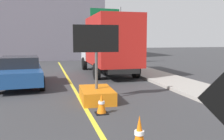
# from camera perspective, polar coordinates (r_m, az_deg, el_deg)

# --- Properties ---
(lane_center_stripe) EXTENTS (0.14, 36.00, 0.01)m
(lane_center_stripe) POSITION_cam_1_polar(r_m,az_deg,el_deg) (6.66, -4.05, -12.19)
(lane_center_stripe) COLOR yellow
(lane_center_stripe) RESTS_ON ground
(arrow_board_trailer) EXTENTS (1.60, 1.85, 2.70)m
(arrow_board_trailer) POSITION_cam_1_polar(r_m,az_deg,el_deg) (8.88, -3.58, -4.10)
(arrow_board_trailer) COLOR orange
(arrow_board_trailer) RESTS_ON ground
(box_truck) EXTENTS (2.60, 7.25, 3.55)m
(box_truck) POSITION_cam_1_polar(r_m,az_deg,el_deg) (15.59, -0.80, 5.97)
(box_truck) COLOR black
(box_truck) RESTS_ON ground
(pickup_car) EXTENTS (2.25, 4.64, 1.38)m
(pickup_car) POSITION_cam_1_polar(r_m,az_deg,el_deg) (12.51, -20.34, -0.26)
(pickup_car) COLOR navy
(pickup_car) RESTS_ON ground
(highway_guide_sign) EXTENTS (2.78, 0.37, 5.00)m
(highway_guide_sign) POSITION_cam_1_polar(r_m,az_deg,el_deg) (21.82, -0.06, 10.30)
(highway_guide_sign) COLOR gray
(highway_guide_sign) RESTS_ON ground
(far_building_block) EXTENTS (13.38, 9.54, 9.59)m
(far_building_block) POSITION_cam_1_polar(r_m,az_deg,el_deg) (30.87, -16.20, 11.64)
(far_building_block) COLOR slate
(far_building_block) RESTS_ON ground
(traffic_cone_near_sign) EXTENTS (0.36, 0.36, 0.78)m
(traffic_cone_near_sign) POSITION_cam_1_polar(r_m,az_deg,el_deg) (4.90, 6.30, -14.77)
(traffic_cone_near_sign) COLOR black
(traffic_cone_near_sign) RESTS_ON ground
(traffic_cone_mid_lane) EXTENTS (0.36, 0.36, 0.60)m
(traffic_cone_mid_lane) POSITION_cam_1_polar(r_m,az_deg,el_deg) (7.41, -2.43, -7.83)
(traffic_cone_mid_lane) COLOR black
(traffic_cone_mid_lane) RESTS_ON ground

